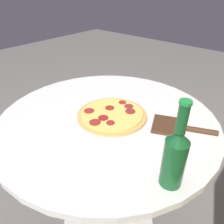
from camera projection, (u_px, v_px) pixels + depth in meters
ground_plane at (109, 221)px, 1.28m from camera, size 8.00×8.00×0.00m
table at (108, 151)px, 1.00m from camera, size 0.89×0.89×0.73m
pizza at (112, 115)px, 0.90m from camera, size 0.29×0.29×0.02m
beer_bottle at (175, 156)px, 0.56m from camera, size 0.06×0.06×0.26m
pizza_paddle at (176, 127)px, 0.83m from camera, size 0.16×0.25×0.02m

